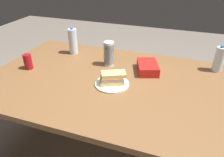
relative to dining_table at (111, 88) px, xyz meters
The scene contains 9 objects.
ground_plane 0.69m from the dining_table, ahead, with size 8.00×8.00×0.00m, color #70665B.
dining_table is the anchor object (origin of this frame).
paper_plate 0.10m from the dining_table, 62.04° to the right, with size 0.24×0.24×0.01m, color white.
sandwich 0.14m from the dining_table, 58.62° to the right, with size 0.20×0.16×0.08m.
soda_can_red 0.70m from the dining_table, behind, with size 0.07×0.07×0.12m, color maroon.
chip_bag 0.34m from the dining_table, 44.49° to the left, with size 0.23×0.15×0.07m, color red.
water_bottle_tall 0.64m from the dining_table, 144.17° to the left, with size 0.08×0.08×0.25m.
plastic_cup_stack 0.31m from the dining_table, 112.80° to the left, with size 0.08×0.08×0.20m.
water_bottle_spare 0.87m from the dining_table, 28.95° to the left, with size 0.07×0.07×0.22m.
Camera 1 is at (0.45, -1.27, 1.56)m, focal length 33.93 mm.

